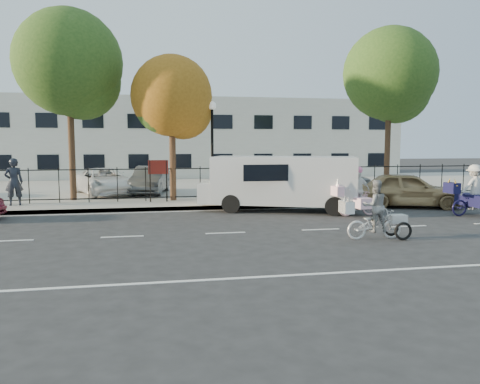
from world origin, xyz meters
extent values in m
plane|color=#333334|center=(0.00, 0.00, 0.00)|extent=(120.00, 120.00, 0.00)
cube|color=#A8A399|center=(0.00, 5.05, 0.07)|extent=(60.00, 0.10, 0.15)
cube|color=#A8A399|center=(0.00, 6.10, 0.07)|extent=(60.00, 2.20, 0.15)
cube|color=#A8A399|center=(0.00, 15.00, 0.07)|extent=(60.00, 15.60, 0.15)
cube|color=silver|center=(0.00, 25.00, 3.00)|extent=(34.00, 10.00, 6.00)
cylinder|color=black|center=(0.50, 6.80, 2.15)|extent=(0.12, 0.12, 4.00)
sphere|color=white|center=(0.50, 6.80, 4.30)|extent=(0.36, 0.36, 0.36)
cylinder|color=black|center=(-2.20, 6.80, 1.05)|extent=(0.06, 0.06, 1.80)
cylinder|color=black|center=(-1.50, 6.80, 1.05)|extent=(0.06, 0.06, 1.80)
cube|color=#59140F|center=(-1.85, 6.80, 1.65)|extent=(0.85, 0.04, 0.60)
imported|color=white|center=(3.97, -1.62, 0.42)|extent=(1.60, 0.59, 0.83)
imported|color=white|center=(3.97, -1.62, 0.93)|extent=(0.72, 0.57, 1.46)
cube|color=white|center=(3.13, -1.60, 0.93)|extent=(0.29, 0.52, 0.33)
cone|color=white|center=(3.13, -1.49, 1.15)|extent=(0.13, 0.13, 0.17)
cone|color=white|center=(3.13, -1.71, 1.15)|extent=(0.13, 0.13, 0.17)
torus|color=black|center=(4.66, -1.96, 0.26)|extent=(0.52, 0.09, 0.52)
torus|color=black|center=(4.66, -1.31, 0.26)|extent=(0.52, 0.09, 0.52)
cube|color=white|center=(4.66, -1.64, 0.56)|extent=(0.47, 0.33, 0.23)
imported|color=#DCA7AA|center=(5.32, 2.35, 0.48)|extent=(1.62, 0.60, 0.95)
imported|color=white|center=(5.32, 2.35, 0.96)|extent=(0.91, 0.45, 1.50)
cube|color=#FFC2D5|center=(4.47, 2.27, 0.95)|extent=(0.33, 0.55, 0.34)
cone|color=silver|center=(4.47, 2.27, 1.26)|extent=(0.11, 0.11, 0.30)
cube|color=#FFC2D5|center=(5.32, 2.35, 0.52)|extent=(0.64, 1.28, 0.38)
sphere|color=pink|center=(5.32, 2.35, 1.69)|extent=(0.27, 0.27, 0.27)
imported|color=#120F35|center=(9.55, 1.61, 0.48)|extent=(1.84, 0.72, 0.95)
imported|color=silver|center=(9.55, 1.61, 1.06)|extent=(1.10, 0.67, 1.66)
cube|color=#111038|center=(8.60, 1.57, 1.06)|extent=(0.34, 0.60, 0.38)
cone|color=gold|center=(8.60, 1.76, 1.27)|extent=(0.13, 0.25, 0.34)
cone|color=gold|center=(8.60, 1.38, 1.27)|extent=(0.13, 0.25, 0.34)
cube|color=#111038|center=(9.55, 1.61, 0.58)|extent=(0.65, 1.40, 0.42)
cube|color=silver|center=(2.99, 4.10, 1.23)|extent=(5.90, 3.89, 1.85)
cube|color=silver|center=(-0.03, 4.10, 0.72)|extent=(1.19, 2.05, 0.82)
cylinder|color=black|center=(1.05, 3.20, 0.36)|extent=(0.77, 0.50, 0.72)
cylinder|color=black|center=(1.05, 5.01, 0.36)|extent=(0.77, 0.50, 0.72)
cylinder|color=black|center=(4.94, 3.20, 0.36)|extent=(0.77, 0.50, 0.72)
cylinder|color=black|center=(4.94, 5.01, 0.36)|extent=(0.77, 0.50, 0.72)
imported|color=tan|center=(8.39, 4.20, 0.74)|extent=(4.66, 3.10, 1.47)
imported|color=black|center=(-7.63, 6.66, 1.11)|extent=(0.82, 0.67, 1.93)
imported|color=white|center=(-4.42, 10.21, 0.80)|extent=(3.68, 5.15, 1.30)
imported|color=#44484B|center=(-2.19, 10.28, 0.83)|extent=(2.17, 4.34, 1.37)
imported|color=#9FA2A6|center=(8.20, 10.73, 0.77)|extent=(2.54, 3.94, 1.25)
cylinder|color=#442D1D|center=(-5.59, 8.20, 2.70)|extent=(0.28, 0.28, 5.40)
sphere|color=#385B1E|center=(-5.59, 8.20, 6.17)|extent=(4.63, 4.63, 4.63)
sphere|color=#385B1E|center=(-5.09, 8.40, 5.40)|extent=(3.39, 3.39, 3.39)
cylinder|color=#442D1D|center=(-1.20, 7.30, 2.07)|extent=(0.28, 0.28, 4.14)
sphere|color=#9F6219|center=(-1.20, 7.30, 4.73)|extent=(3.55, 3.55, 3.55)
sphere|color=#9F6219|center=(-0.70, 7.50, 4.14)|extent=(2.60, 2.60, 2.60)
cylinder|color=#442D1D|center=(9.56, 8.20, 2.67)|extent=(0.28, 0.28, 5.34)
sphere|color=#385B1E|center=(9.56, 8.20, 6.10)|extent=(4.58, 4.58, 4.58)
sphere|color=#385B1E|center=(10.06, 8.40, 5.34)|extent=(3.36, 3.36, 3.36)
camera|label=1|loc=(-2.15, -13.61, 2.68)|focal=35.00mm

